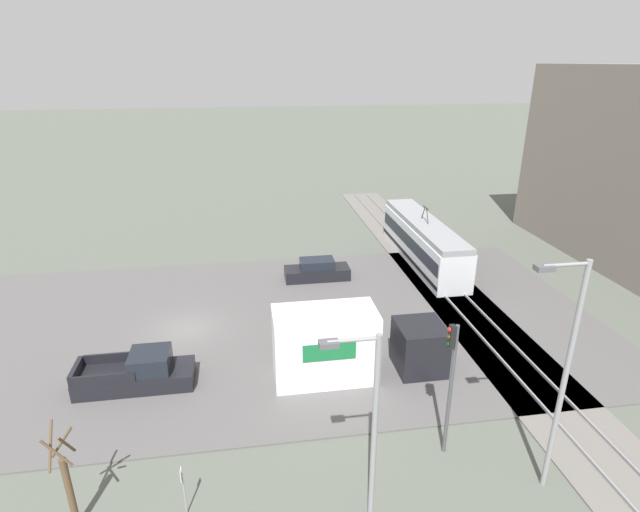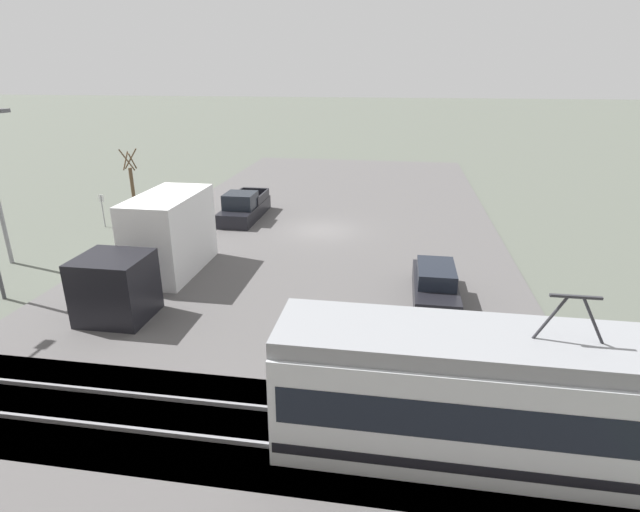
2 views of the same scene
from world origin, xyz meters
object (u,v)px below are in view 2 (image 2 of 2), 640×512
(box_truck, at_px, (159,245))
(no_parking_sign, at_px, (102,207))
(sedan_car_0, at_px, (435,286))
(street_tree, at_px, (132,183))
(pickup_truck, at_px, (244,208))
(light_rail_tram, at_px, (555,404))

(box_truck, distance_m, no_parking_sign, 10.60)
(sedan_car_0, bearing_deg, street_tree, -30.17)
(box_truck, relative_size, pickup_truck, 1.56)
(light_rail_tram, bearing_deg, no_parking_sign, -37.21)
(pickup_truck, xyz_separation_m, street_tree, (8.10, -0.70, 1.19))
(box_truck, relative_size, sedan_car_0, 1.84)
(sedan_car_0, relative_size, no_parking_sign, 2.34)
(box_truck, bearing_deg, light_rail_tram, 147.71)
(street_tree, bearing_deg, box_truck, 123.39)
(box_truck, relative_size, street_tree, 2.04)
(no_parking_sign, bearing_deg, sedan_car_0, 158.60)
(light_rail_tram, distance_m, no_parking_sign, 27.70)
(light_rail_tram, distance_m, street_tree, 30.07)
(box_truck, xyz_separation_m, street_tree, (7.42, -11.26, 0.16))
(light_rail_tram, height_order, no_parking_sign, light_rail_tram)
(street_tree, bearing_deg, sedan_car_0, 149.83)
(street_tree, height_order, no_parking_sign, street_tree)
(sedan_car_0, distance_m, street_tree, 22.90)
(box_truck, height_order, pickup_truck, box_truck)
(street_tree, xyz_separation_m, no_parking_sign, (0.03, 3.73, -0.70))
(pickup_truck, bearing_deg, light_rail_tram, 125.13)
(light_rail_tram, height_order, street_tree, light_rail_tram)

